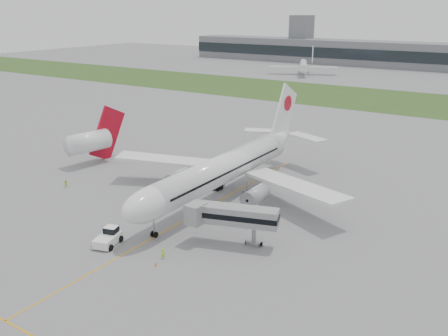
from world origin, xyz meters
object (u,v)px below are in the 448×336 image
Objects in this scene: pushback_tug at (109,237)px; ground_crew_near at (163,253)px; neighbor_aircraft at (91,141)px; airliner at (226,167)px; jet_bridge at (230,216)px.

ground_crew_near is at bearing -11.07° from pushback_tug.
pushback_tug is at bearing -30.64° from neighbor_aircraft.
jet_bridge is (10.69, -15.55, -1.21)m from airliner.
jet_bridge is (14.78, 9.61, 3.39)m from pushback_tug.
pushback_tug is (-4.09, -25.16, -4.60)m from airliner.
airliner is 18.90m from jet_bridge.
airliner reaches higher than ground_crew_near.
pushback_tug is 9.54m from ground_crew_near.
pushback_tug reaches higher than ground_crew_near.
jet_bridge is at bearing -10.72° from neighbor_aircraft.
neighbor_aircraft is (-31.71, 26.37, 3.99)m from pushback_tug.
airliner is at bearing 64.68° from pushback_tug.
jet_bridge reaches higher than ground_crew_near.
airliner is 10.71× the size of pushback_tug.
airliner is 25.90m from pushback_tug.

